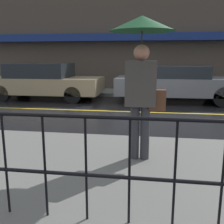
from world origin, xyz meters
TOP-DOWN VIEW (x-y plane):
  - ground_plane at (0.00, 0.00)m, footprint 80.00×80.00m
  - sidewalk_near at (0.00, -4.57)m, footprint 28.00×3.03m
  - sidewalk_far at (0.00, 3.99)m, footprint 28.00×1.87m
  - lane_marking at (0.00, 0.00)m, footprint 25.20×0.12m
  - building_storefront at (0.00, 5.04)m, footprint 28.00×0.85m
  - railing_foreground at (0.00, -5.83)m, footprint 12.00×0.04m
  - pedestrian at (0.23, -4.20)m, footprint 0.92×0.92m
  - car_tan at (-3.93, 2.04)m, footprint 4.53×1.91m
  - car_grey at (1.33, 2.04)m, footprint 4.64×1.84m

SIDE VIEW (x-z plane):
  - ground_plane at x=0.00m, z-range 0.00..0.00m
  - lane_marking at x=0.00m, z-range 0.00..0.01m
  - sidewalk_near at x=0.00m, z-range 0.00..0.15m
  - sidewalk_far at x=0.00m, z-range 0.00..0.15m
  - car_grey at x=1.33m, z-range 0.04..1.41m
  - car_tan at x=-3.93m, z-range 0.01..1.45m
  - railing_foreground at x=0.00m, z-range 0.28..1.31m
  - pedestrian at x=0.23m, z-range 0.67..2.76m
  - building_storefront at x=0.00m, z-range 0.01..4.87m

